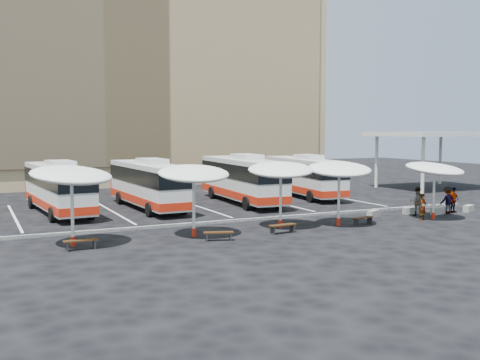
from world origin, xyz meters
name	(u,v)px	position (x,y,z in m)	size (l,w,h in m)	color
ground	(247,223)	(0.00, 0.00, 0.00)	(120.00, 120.00, 0.00)	black
sandstone_building	(115,62)	(0.00, 31.87, 12.63)	(42.00, 18.25, 29.60)	tan
service_canopy	(433,136)	(24.00, 10.00, 4.87)	(10.00, 8.00, 5.20)	silver
curb_divider	(243,220)	(0.00, 0.50, 0.07)	(34.00, 0.25, 0.15)	black
bay_lines	(197,206)	(0.00, 8.00, 0.01)	(24.15, 12.00, 0.01)	white
bus_0	(58,186)	(-9.31, 8.63, 1.76)	(3.14, 10.98, 3.44)	silver
bus_1	(148,183)	(-3.46, 8.17, 1.77)	(2.84, 10.99, 3.47)	silver
bus_2	(242,178)	(3.63, 8.15, 1.85)	(3.20, 11.57, 3.63)	silver
bus_3	(303,175)	(9.82, 9.60, 1.75)	(3.38, 10.98, 3.43)	silver
sunshade_0	(71,175)	(-10.17, -2.51, 3.26)	(4.87, 4.89, 3.84)	silver
sunshade_1	(194,174)	(-4.31, -2.72, 3.16)	(3.95, 3.99, 3.72)	silver
sunshade_2	(281,170)	(0.90, -2.34, 3.17)	(4.71, 4.74, 3.73)	silver
sunshade_3	(339,170)	(4.19, -3.12, 3.15)	(4.55, 4.58, 3.71)	silver
sunshade_4	(435,169)	(10.67, -3.72, 3.01)	(3.95, 3.99, 3.55)	silver
wood_bench_0	(81,242)	(-10.00, -3.51, 0.35)	(1.50, 0.42, 0.46)	black
wood_bench_1	(219,234)	(-3.63, -4.27, 0.34)	(1.49, 0.80, 0.44)	black
wood_bench_2	(283,226)	(0.15, -3.87, 0.36)	(1.55, 0.52, 0.47)	black
wood_bench_3	(363,219)	(5.63, -3.47, 0.32)	(1.42, 0.62, 0.42)	black
conc_bench_0	(374,214)	(7.99, -1.48, 0.20)	(1.08, 0.36, 0.41)	gray
conc_bench_1	(411,211)	(11.00, -1.49, 0.21)	(1.10, 0.37, 0.41)	gray
conc_bench_2	(439,211)	(12.46, -2.36, 0.22)	(1.19, 0.40, 0.45)	gray
conc_bench_3	(469,208)	(15.11, -2.35, 0.21)	(1.13, 0.38, 0.42)	gray
passenger_0	(423,207)	(9.83, -3.72, 0.79)	(0.58, 0.38, 1.58)	black
passenger_1	(417,202)	(10.77, -2.26, 0.89)	(0.87, 0.68, 1.78)	black
passenger_2	(453,200)	(13.88, -2.20, 0.82)	(0.96, 0.40, 1.64)	black
passenger_3	(448,200)	(13.10, -2.48, 0.88)	(1.14, 0.65, 1.76)	black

